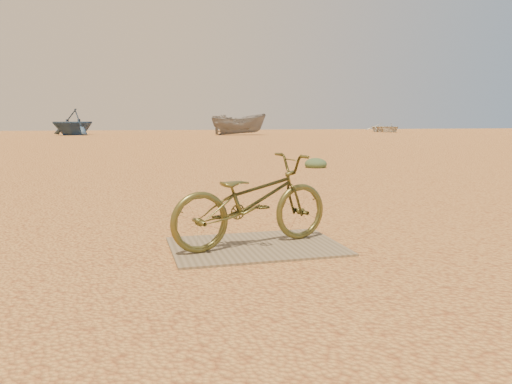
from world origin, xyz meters
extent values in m
plane|color=#DEA153|center=(0.00, 0.00, 0.00)|extent=(120.00, 120.00, 0.00)
cube|color=#7A6A53|center=(0.42, -0.39, 0.01)|extent=(1.64, 1.13, 0.02)
imported|color=brown|center=(0.39, -0.37, 0.46)|extent=(1.77, 0.99, 0.88)
imported|color=#314D72|center=(-4.59, 39.60, 1.10)|extent=(5.51, 5.54, 2.21)
imported|color=slate|center=(8.89, 36.36, 0.90)|extent=(4.75, 2.04, 1.80)
imported|color=beige|center=(26.41, 42.81, 0.47)|extent=(3.48, 4.71, 0.94)
ellipsoid|color=#4C6443|center=(4.12, 7.26, 0.00)|extent=(0.59, 0.59, 0.32)
camera|label=1|loc=(-0.82, -4.97, 1.23)|focal=35.00mm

